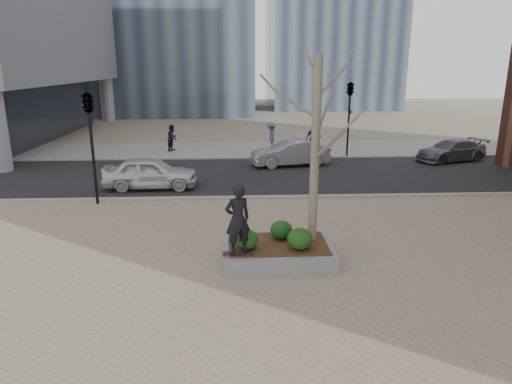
{
  "coord_description": "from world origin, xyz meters",
  "views": [
    {
      "loc": [
        -0.17,
        -11.65,
        5.24
      ],
      "look_at": [
        0.5,
        2.0,
        1.4
      ],
      "focal_mm": 32.0,
      "sensor_mm": 36.0,
      "label": 1
    }
  ],
  "objects_px": {
    "skateboarder": "(238,219)",
    "police_car": "(150,173)",
    "planter": "(278,252)",
    "skateboard": "(238,254)"
  },
  "relations": [
    {
      "from": "planter",
      "to": "skateboard",
      "type": "relative_size",
      "value": 3.85
    },
    {
      "from": "planter",
      "to": "skateboard",
      "type": "bearing_deg",
      "value": -147.18
    },
    {
      "from": "skateboarder",
      "to": "police_car",
      "type": "xyz_separation_m",
      "value": [
        -3.7,
        8.49,
        -0.75
      ]
    },
    {
      "from": "skateboard",
      "to": "police_car",
      "type": "distance_m",
      "value": 9.26
    },
    {
      "from": "police_car",
      "to": "skateboarder",
      "type": "bearing_deg",
      "value": -157.02
    },
    {
      "from": "planter",
      "to": "skateboard",
      "type": "xyz_separation_m",
      "value": [
        -1.1,
        -0.71,
        0.26
      ]
    },
    {
      "from": "skateboard",
      "to": "skateboarder",
      "type": "height_order",
      "value": "skateboarder"
    },
    {
      "from": "skateboarder",
      "to": "police_car",
      "type": "relative_size",
      "value": 0.46
    },
    {
      "from": "skateboard",
      "to": "police_car",
      "type": "relative_size",
      "value": 0.19
    },
    {
      "from": "police_car",
      "to": "planter",
      "type": "bearing_deg",
      "value": -148.9
    }
  ]
}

